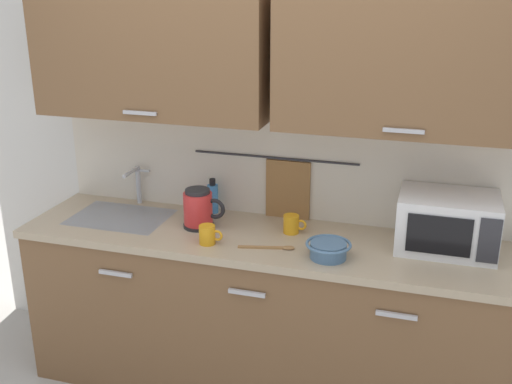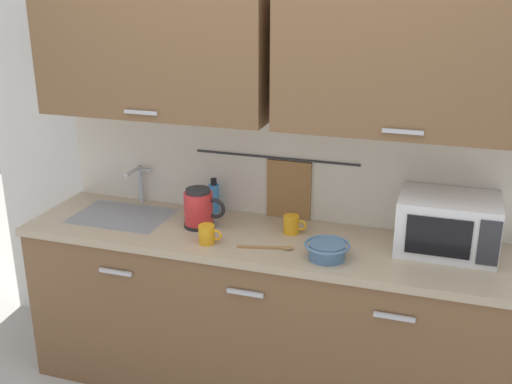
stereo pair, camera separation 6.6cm
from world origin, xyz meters
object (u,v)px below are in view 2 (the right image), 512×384
Objects in this scene: electric_kettle at (199,208)px; mug_near_sink at (207,234)px; dish_soap_bottle at (214,197)px; mixing_bowl at (327,250)px; mug_by_kettle at (292,224)px; wooden_spoon at (273,248)px; microwave at (448,224)px.

electric_kettle is 0.23m from mug_near_sink.
dish_soap_bottle is (-0.01, 0.22, -0.01)m from electric_kettle.
mug_near_sink reaches higher than mixing_bowl.
electric_kettle is 1.89× the size of mug_by_kettle.
electric_kettle is 0.73m from mixing_bowl.
wooden_spoon is at bearing -100.11° from mug_by_kettle.
mug_by_kettle is 0.22m from wooden_spoon.
dish_soap_bottle is at bearing 140.72° from wooden_spoon.
electric_kettle is at bearing -175.69° from microwave.
mug_near_sink is 0.44× the size of wooden_spoon.
electric_kettle is 0.83× the size of wooden_spoon.
electric_kettle is 0.48m from wooden_spoon.
dish_soap_bottle is 0.92× the size of mixing_bowl.
electric_kettle is at bearing -88.64° from dish_soap_bottle.
dish_soap_bottle is 1.63× the size of mug_near_sink.
dish_soap_bottle is at bearing 162.55° from mug_by_kettle.
mug_by_kettle is (-0.75, -0.03, -0.09)m from microwave.
mug_near_sink is (-1.11, -0.28, -0.09)m from microwave.
mug_near_sink and mug_by_kettle have the same top height.
wooden_spoon is at bearing -162.97° from microwave.
mug_near_sink is 1.00× the size of mug_by_kettle.
microwave is 0.59m from mixing_bowl.
mug_near_sink is at bearing -178.69° from mixing_bowl.
mug_near_sink is 0.59m from mixing_bowl.
microwave is at bearing 27.00° from mixing_bowl.
dish_soap_bottle is at bearing 151.54° from mixing_bowl.
mug_by_kettle is at bearing -17.45° from dish_soap_bottle.
mug_by_kettle reaches higher than wooden_spoon.
dish_soap_bottle is at bearing 174.27° from microwave.
mug_near_sink is at bearing -173.57° from wooden_spoon.
mug_by_kettle is at bearing 34.67° from mug_near_sink.
microwave reaches higher than mug_near_sink.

